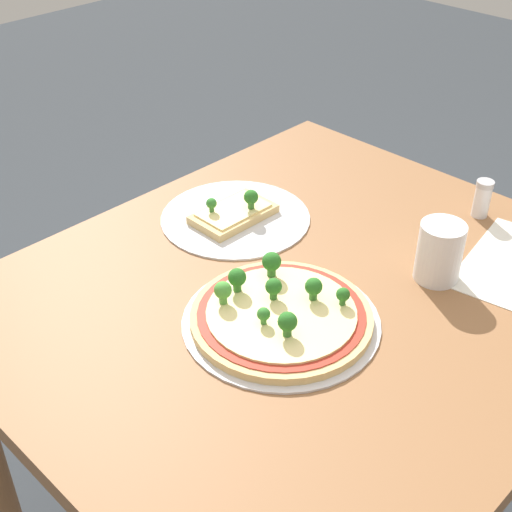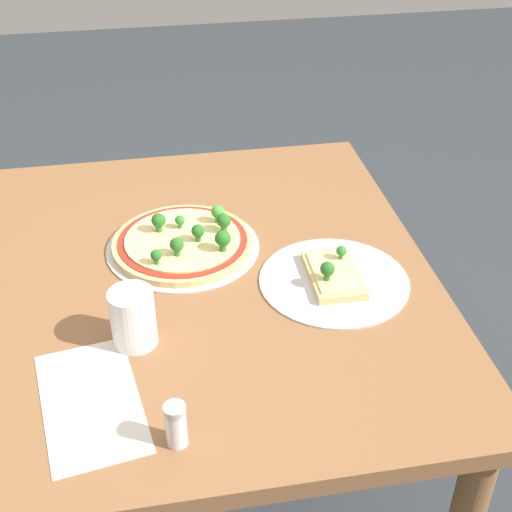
{
  "view_description": "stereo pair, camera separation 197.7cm",
  "coord_description": "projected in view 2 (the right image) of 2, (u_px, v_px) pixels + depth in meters",
  "views": [
    {
      "loc": [
        0.76,
        0.62,
        1.46
      ],
      "look_at": [
        0.01,
        -0.11,
        0.73
      ],
      "focal_mm": 50.0,
      "sensor_mm": 36.0,
      "label": 1
    },
    {
      "loc": [
        -1.15,
        0.1,
        1.55
      ],
      "look_at": [
        0.01,
        -0.11,
        0.73
      ],
      "focal_mm": 50.0,
      "sensor_mm": 36.0,
      "label": 2
    }
  ],
  "objects": [
    {
      "name": "pizza_tray_slice",
      "position": [
        334.0,
        277.0,
        1.4
      ],
      "size": [
        0.3,
        0.3,
        0.06
      ],
      "color": "silver",
      "rests_on": "dining_table"
    },
    {
      "name": "dining_table",
      "position": [
        206.0,
        310.0,
        1.48
      ],
      "size": [
        1.05,
        0.91,
        0.71
      ],
      "color": "brown",
      "rests_on": "ground_plane"
    },
    {
      "name": "paper_menu",
      "position": [
        91.0,
        402.0,
        1.14
      ],
      "size": [
        0.29,
        0.19,
        0.0
      ],
      "primitive_type": "cube",
      "rotation": [
        0.0,
        0.0,
        0.16
      ],
      "color": "silver",
      "rests_on": "dining_table"
    },
    {
      "name": "ground_plane",
      "position": [
        215.0,
        497.0,
        1.83
      ],
      "size": [
        8.0,
        8.0,
        0.0
      ],
      "primitive_type": "plane",
      "color": "#33383D"
    },
    {
      "name": "drinking_cup",
      "position": [
        133.0,
        318.0,
        1.22
      ],
      "size": [
        0.08,
        0.08,
        0.11
      ],
      "primitive_type": "cylinder",
      "color": "white",
      "rests_on": "dining_table"
    },
    {
      "name": "condiment_shaker",
      "position": [
        176.0,
        425.0,
        1.05
      ],
      "size": [
        0.03,
        0.03,
        0.08
      ],
      "color": "silver",
      "rests_on": "dining_table"
    },
    {
      "name": "pizza_tray_whole",
      "position": [
        184.0,
        242.0,
        1.49
      ],
      "size": [
        0.32,
        0.32,
        0.07
      ],
      "color": "silver",
      "rests_on": "dining_table"
    }
  ]
}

